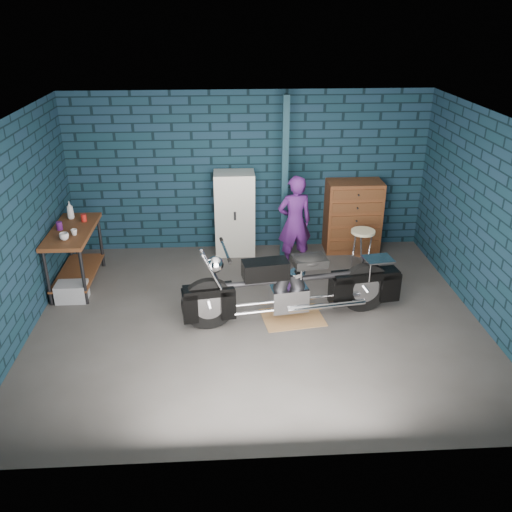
{
  "coord_description": "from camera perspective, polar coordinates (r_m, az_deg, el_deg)",
  "views": [
    {
      "loc": [
        -0.4,
        -6.34,
        3.92
      ],
      "look_at": [
        -0.01,
        0.3,
        0.82
      ],
      "focal_mm": 38.0,
      "sensor_mm": 36.0,
      "label": 1
    }
  ],
  "objects": [
    {
      "name": "tool_chest",
      "position": [
        9.44,
        10.16,
        4.12
      ],
      "size": [
        0.92,
        0.51,
        1.23
      ],
      "primitive_type": "cube",
      "color": "brown",
      "rests_on": "ground"
    },
    {
      "name": "room_walls",
      "position": [
        7.2,
        -0.07,
        8.72
      ],
      "size": [
        6.02,
        5.01,
        2.71
      ],
      "color": "#102B37",
      "rests_on": "ground"
    },
    {
      "name": "workbench",
      "position": [
        8.6,
        -18.45,
        -0.12
      ],
      "size": [
        0.6,
        1.4,
        0.91
      ],
      "primitive_type": "cube",
      "color": "#5B311B",
      "rests_on": "ground"
    },
    {
      "name": "storage_bin",
      "position": [
        8.3,
        -18.81,
        -3.58
      ],
      "size": [
        0.43,
        0.31,
        0.27
      ],
      "primitive_type": "cube",
      "color": "gray",
      "rests_on": "ground"
    },
    {
      "name": "ground",
      "position": [
        7.47,
        0.19,
        -6.67
      ],
      "size": [
        6.0,
        6.0,
        0.0
      ],
      "primitive_type": "plane",
      "color": "#454341",
      "rests_on": "ground"
    },
    {
      "name": "locker",
      "position": [
        9.16,
        -2.26,
        4.47
      ],
      "size": [
        0.67,
        0.48,
        1.43
      ],
      "primitive_type": "cube",
      "color": "silver",
      "rests_on": "ground"
    },
    {
      "name": "support_post",
      "position": [
        8.74,
        3.02,
        7.85
      ],
      "size": [
        0.1,
        0.1,
        2.7
      ],
      "primitive_type": "cube",
      "color": "#122E3B",
      "rests_on": "ground"
    },
    {
      "name": "motorcycle",
      "position": [
        7.24,
        4.01,
        -2.69
      ],
      "size": [
        2.63,
        1.06,
        1.13
      ],
      "primitive_type": null,
      "rotation": [
        0.0,
        0.0,
        0.15
      ],
      "color": "black",
      "rests_on": "ground"
    },
    {
      "name": "cup_b",
      "position": [
        8.19,
        -18.6,
        2.39
      ],
      "size": [
        0.09,
        0.09,
        0.09
      ],
      "primitive_type": "imported",
      "rotation": [
        0.0,
        0.0,
        -0.04
      ],
      "color": "beige",
      "rests_on": "workbench"
    },
    {
      "name": "drip_mat",
      "position": [
        7.52,
        3.88,
        -6.47
      ],
      "size": [
        0.9,
        0.73,
        0.01
      ],
      "primitive_type": "cube",
      "rotation": [
        0.0,
        0.0,
        0.15
      ],
      "color": "olive",
      "rests_on": "ground"
    },
    {
      "name": "bottle",
      "position": [
        8.82,
        -18.99,
        4.59
      ],
      "size": [
        0.13,
        0.13,
        0.28
      ],
      "primitive_type": "imported",
      "rotation": [
        0.0,
        0.0,
        0.21
      ],
      "color": "gray",
      "rests_on": "workbench"
    },
    {
      "name": "person",
      "position": [
        8.66,
        4.09,
        3.58
      ],
      "size": [
        0.61,
        0.46,
        1.53
      ],
      "primitive_type": "imported",
      "rotation": [
        0.0,
        0.0,
        3.32
      ],
      "color": "#4F1C69",
      "rests_on": "ground"
    },
    {
      "name": "mug_purple",
      "position": [
        8.45,
        -20.0,
        3.0
      ],
      "size": [
        0.1,
        0.1,
        0.12
      ],
      "primitive_type": "cylinder",
      "rotation": [
        0.0,
        0.0,
        -0.14
      ],
      "color": "#541A68",
      "rests_on": "workbench"
    },
    {
      "name": "mug_red",
      "position": [
        8.67,
        -17.68,
        3.86
      ],
      "size": [
        0.09,
        0.09,
        0.12
      ],
      "primitive_type": "cylinder",
      "rotation": [
        0.0,
        0.0,
        -0.05
      ],
      "color": "#A71C16",
      "rests_on": "workbench"
    },
    {
      "name": "shop_stool",
      "position": [
        8.82,
        11.04,
        0.6
      ],
      "size": [
        0.46,
        0.46,
        0.69
      ],
      "primitive_type": null,
      "rotation": [
        0.0,
        0.0,
        0.26
      ],
      "color": "beige",
      "rests_on": "ground"
    },
    {
      "name": "cup_a",
      "position": [
        8.06,
        -19.55,
        1.95
      ],
      "size": [
        0.17,
        0.17,
        0.1
      ],
      "primitive_type": "imported",
      "rotation": [
        0.0,
        0.0,
        0.35
      ],
      "color": "beige",
      "rests_on": "workbench"
    }
  ]
}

